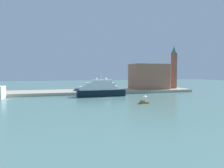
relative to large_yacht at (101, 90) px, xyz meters
The scene contains 9 objects.
ground 9.58m from the large_yacht, 82.02° to the right, with size 400.00×400.00×0.00m, color slate.
quay_dock 17.28m from the large_yacht, 85.80° to the left, with size 110.00×20.03×1.50m, color #ADA38E.
large_yacht is the anchor object (origin of this frame).
small_motorboat 27.89m from the large_yacht, 66.89° to the right, with size 3.57×1.74×3.05m.
harbor_building 38.34m from the large_yacht, 28.09° to the left, with size 20.87×14.89×14.89m, color #9E664C.
bell_tower 54.12m from the large_yacht, 18.37° to the left, with size 3.49×3.49×26.02m.
parked_car 17.62m from the large_yacht, 123.28° to the left, with size 4.11×1.63×1.30m.
person_figure 11.48m from the large_yacht, 117.20° to the left, with size 0.36×0.36×1.80m.
mooring_bollard 9.54m from the large_yacht, 64.21° to the left, with size 0.51×0.51×0.69m, color black.
Camera 1 is at (-21.08, -84.13, 11.51)m, focal length 32.14 mm.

